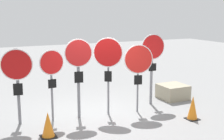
% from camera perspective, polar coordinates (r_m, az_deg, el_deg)
% --- Properties ---
extents(ground_plane, '(40.00, 40.00, 0.00)m').
position_cam_1_polar(ground_plane, '(9.69, -2.84, -8.32)').
color(ground_plane, gray).
extents(stop_sign_0, '(0.86, 0.22, 2.17)m').
position_cam_1_polar(stop_sign_0, '(8.95, -16.97, -0.44)').
color(stop_sign_0, slate).
rests_on(stop_sign_0, ground).
extents(stop_sign_1, '(0.72, 0.15, 2.10)m').
position_cam_1_polar(stop_sign_1, '(9.01, -10.98, 0.13)').
color(stop_sign_1, slate).
rests_on(stop_sign_1, ground).
extents(stop_sign_2, '(0.81, 0.20, 2.38)m').
position_cam_1_polar(stop_sign_2, '(9.13, -6.16, 1.11)').
color(stop_sign_2, slate).
rests_on(stop_sign_2, ground).
extents(stop_sign_3, '(0.77, 0.50, 2.39)m').
position_cam_1_polar(stop_sign_3, '(9.37, -0.73, 2.18)').
color(stop_sign_3, slate).
rests_on(stop_sign_3, ground).
extents(stop_sign_4, '(0.87, 0.30, 2.16)m').
position_cam_1_polar(stop_sign_4, '(9.64, 4.85, 1.26)').
color(stop_sign_4, slate).
rests_on(stop_sign_4, ground).
extents(stop_sign_5, '(0.85, 0.18, 2.42)m').
position_cam_1_polar(stop_sign_5, '(10.52, 7.41, 2.53)').
color(stop_sign_5, slate).
rests_on(stop_sign_5, ground).
extents(traffic_cone_0, '(0.36, 0.36, 0.71)m').
position_cam_1_polar(traffic_cone_0, '(9.56, 14.54, -6.70)').
color(traffic_cone_0, black).
rests_on(traffic_cone_0, ground).
extents(traffic_cone_1, '(0.39, 0.39, 0.66)m').
position_cam_1_polar(traffic_cone_1, '(8.19, -11.62, -9.78)').
color(traffic_cone_1, black).
rests_on(traffic_cone_1, ground).
extents(storage_crate, '(0.93, 0.93, 0.52)m').
position_cam_1_polar(storage_crate, '(11.63, 11.06, -3.91)').
color(storage_crate, '#9E937A').
rests_on(storage_crate, ground).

